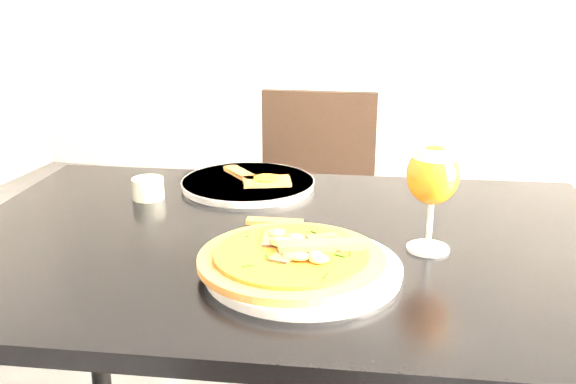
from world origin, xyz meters
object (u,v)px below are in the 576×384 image
(chair_far, at_px, (313,215))
(beer_glass, at_px, (433,176))
(dining_table, at_px, (285,282))
(pizza, at_px, (292,257))

(chair_far, bearing_deg, beer_glass, -70.44)
(dining_table, relative_size, chair_far, 1.51)
(dining_table, height_order, beer_glass, beer_glass)
(pizza, xyz_separation_m, beer_glass, (0.20, 0.14, 0.11))
(dining_table, height_order, pizza, pizza)
(chair_far, xyz_separation_m, beer_glass, (0.38, -0.86, 0.41))
(dining_table, distance_m, chair_far, 0.90)
(dining_table, xyz_separation_m, pizza, (0.05, -0.14, 0.12))
(chair_far, xyz_separation_m, pizza, (0.18, -1.00, 0.31))
(pizza, distance_m, beer_glass, 0.27)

